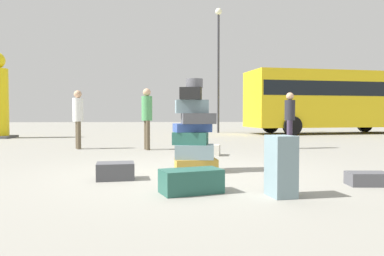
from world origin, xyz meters
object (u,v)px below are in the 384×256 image
at_px(suitcase_slate_behind_tower, 281,166).
at_px(person_bearded_onlooker, 147,113).
at_px(suitcase_teal_upright_blue, 191,181).
at_px(person_tourist_with_camera, 290,115).
at_px(person_passerby_in_red, 78,114).
at_px(lamp_post, 218,53).
at_px(parked_bus, 332,98).
at_px(suitcase_tower, 194,135).
at_px(suitcase_charcoal_foreground_far, 115,171).
at_px(suitcase_charcoal_left_side, 368,179).
at_px(suitcase_cream_white_trunk, 204,150).

xyz_separation_m(suitcase_slate_behind_tower, person_bearded_onlooker, (-1.99, 6.10, 0.66)).
xyz_separation_m(suitcase_teal_upright_blue, person_tourist_with_camera, (3.23, 5.91, 0.83)).
distance_m(person_passerby_in_red, lamp_post, 10.90).
relative_size(person_tourist_with_camera, parked_bus, 0.18).
bearing_deg(suitcase_slate_behind_tower, person_bearded_onlooker, 99.06).
distance_m(suitcase_tower, suitcase_charcoal_foreground_far, 1.53).
relative_size(suitcase_tower, suitcase_charcoal_foreground_far, 2.86).
height_order(person_bearded_onlooker, parked_bus, parked_bus).
xyz_separation_m(person_bearded_onlooker, lamp_post, (3.27, 9.34, 3.25)).
bearing_deg(person_passerby_in_red, suitcase_charcoal_left_side, 19.93).
xyz_separation_m(suitcase_slate_behind_tower, parked_bus, (7.07, 14.32, 1.46)).
distance_m(suitcase_slate_behind_tower, person_tourist_with_camera, 6.57).
relative_size(suitcase_cream_white_trunk, parked_bus, 0.08).
xyz_separation_m(suitcase_cream_white_trunk, person_bearded_onlooker, (-1.49, 1.50, 0.90)).
bearing_deg(person_passerby_in_red, suitcase_slate_behind_tower, 8.76).
bearing_deg(parked_bus, person_tourist_with_camera, -129.66).
bearing_deg(person_bearded_onlooker, suitcase_slate_behind_tower, 1.82).
relative_size(suitcase_charcoal_left_side, suitcase_cream_white_trunk, 0.75).
bearing_deg(person_tourist_with_camera, suitcase_cream_white_trunk, -29.85).
bearing_deg(suitcase_cream_white_trunk, suitcase_slate_behind_tower, -71.55).
xyz_separation_m(suitcase_teal_upright_blue, suitcase_charcoal_left_side, (2.53, 0.34, -0.06)).
xyz_separation_m(suitcase_teal_upright_blue, suitcase_cream_white_trunk, (0.59, 4.33, -0.02)).
relative_size(suitcase_cream_white_trunk, person_tourist_with_camera, 0.45).
bearing_deg(person_passerby_in_red, suitcase_tower, 11.60).
xyz_separation_m(suitcase_charcoal_left_side, parked_bus, (5.63, 13.71, 1.74)).
bearing_deg(suitcase_slate_behind_tower, lamp_post, 76.24).
bearing_deg(suitcase_charcoal_left_side, person_tourist_with_camera, 86.93).
height_order(suitcase_teal_upright_blue, suitcase_charcoal_foreground_far, suitcase_teal_upright_blue).
bearing_deg(suitcase_teal_upright_blue, person_passerby_in_red, 96.79).
xyz_separation_m(suitcase_charcoal_left_side, suitcase_cream_white_trunk, (-1.94, 3.99, 0.04)).
bearing_deg(suitcase_slate_behind_tower, person_tourist_with_camera, 61.84).
bearing_deg(suitcase_charcoal_left_side, person_bearded_onlooker, 126.18).
height_order(suitcase_charcoal_foreground_far, suitcase_cream_white_trunk, same).
height_order(suitcase_slate_behind_tower, person_bearded_onlooker, person_bearded_onlooker).
height_order(suitcase_charcoal_foreground_far, person_passerby_in_red, person_passerby_in_red).
height_order(person_bearded_onlooker, person_passerby_in_red, person_bearded_onlooker).
bearing_deg(lamp_post, suitcase_slate_behind_tower, -94.75).
distance_m(suitcase_charcoal_foreground_far, suitcase_cream_white_trunk, 3.69).
relative_size(suitcase_slate_behind_tower, person_bearded_onlooker, 0.43).
bearing_deg(suitcase_tower, suitcase_charcoal_foreground_far, -151.09).
bearing_deg(person_passerby_in_red, suitcase_charcoal_foreground_far, -3.70).
bearing_deg(person_tourist_with_camera, suitcase_teal_upright_blue, 0.56).
height_order(person_tourist_with_camera, person_passerby_in_red, person_passerby_in_red).
bearing_deg(suitcase_tower, suitcase_teal_upright_blue, -94.98).
bearing_deg(suitcase_slate_behind_tower, suitcase_tower, 105.78).
relative_size(suitcase_cream_white_trunk, person_bearded_onlooker, 0.43).
relative_size(suitcase_slate_behind_tower, person_passerby_in_red, 0.44).
relative_size(suitcase_charcoal_foreground_far, suitcase_cream_white_trunk, 0.76).
xyz_separation_m(suitcase_charcoal_foreground_far, lamp_post, (3.48, 14.11, 4.15)).
relative_size(person_bearded_onlooker, lamp_post, 0.26).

